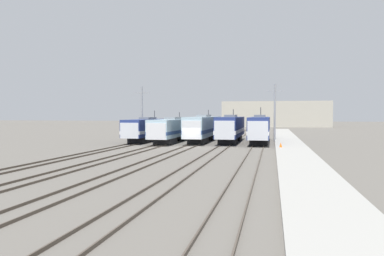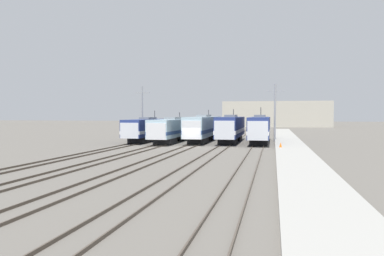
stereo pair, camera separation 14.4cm
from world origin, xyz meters
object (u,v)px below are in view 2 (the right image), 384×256
at_px(locomotive_center, 203,128).
at_px(catenary_tower_left, 142,112).
at_px(catenary_tower_right, 275,111).
at_px(traffic_cone, 281,145).
at_px(locomotive_center_left, 172,129).
at_px(locomotive_center_right, 231,128).
at_px(locomotive_far_left, 147,129).
at_px(locomotive_far_right, 260,129).

relative_size(locomotive_center, catenary_tower_left, 2.10).
bearing_deg(catenary_tower_right, catenary_tower_left, 180.00).
bearing_deg(traffic_cone, locomotive_center_left, 150.39).
xyz_separation_m(locomotive_center_left, catenary_tower_left, (-6.85, 5.09, 2.81)).
distance_m(locomotive_center_left, locomotive_center, 5.10).
distance_m(locomotive_center_right, traffic_cone, 13.05).
bearing_deg(catenary_tower_right, locomotive_center_right, -151.16).
bearing_deg(locomotive_center, locomotive_far_left, -170.05).
distance_m(locomotive_center, locomotive_far_right, 9.06).
xyz_separation_m(locomotive_far_left, locomotive_center, (8.94, 1.57, 0.19)).
bearing_deg(catenary_tower_left, traffic_cone, -31.80).
bearing_deg(locomotive_far_right, catenary_tower_right, 61.40).
xyz_separation_m(locomotive_center_right, locomotive_far_right, (4.47, -0.41, -0.01)).
bearing_deg(catenary_tower_right, locomotive_center, -166.64).
xyz_separation_m(locomotive_far_left, locomotive_far_right, (17.89, 0.12, 0.18)).
height_order(locomotive_center_left, traffic_cone, locomotive_center_left).
relative_size(locomotive_far_right, traffic_cone, 27.13).
relative_size(locomotive_center_right, locomotive_far_right, 0.96).
xyz_separation_m(locomotive_center_right, catenary_tower_left, (-15.80, 3.69, 2.64)).
bearing_deg(locomotive_center_right, locomotive_center, 166.93).
bearing_deg(traffic_cone, locomotive_far_left, 154.01).
height_order(locomotive_center_right, catenary_tower_left, catenary_tower_left).
bearing_deg(locomotive_center_left, locomotive_far_right, 4.21).
distance_m(catenary_tower_left, traffic_cone, 27.57).
xyz_separation_m(locomotive_far_left, traffic_cone, (20.77, -10.13, -1.41)).
bearing_deg(locomotive_center_left, locomotive_far_left, 169.04).
distance_m(locomotive_center_left, catenary_tower_left, 8.99).
relative_size(locomotive_far_left, catenary_tower_right, 1.75).
relative_size(locomotive_far_left, traffic_cone, 25.56).
relative_size(locomotive_center_right, catenary_tower_left, 1.78).
relative_size(locomotive_center_left, locomotive_center_right, 1.10).
distance_m(locomotive_center, locomotive_center_right, 4.59).
height_order(locomotive_center, catenary_tower_left, catenary_tower_left).
bearing_deg(locomotive_center_right, traffic_cone, -55.39).
relative_size(locomotive_center_left, locomotive_far_right, 1.06).
xyz_separation_m(locomotive_center_right, traffic_cone, (7.36, -10.66, -1.59)).
distance_m(locomotive_far_left, catenary_tower_left, 5.61).
height_order(locomotive_center_left, locomotive_center_right, locomotive_center_right).
bearing_deg(locomotive_far_left, locomotive_center_left, -10.96).
xyz_separation_m(locomotive_center_left, locomotive_center, (4.47, 2.44, 0.18)).
relative_size(locomotive_far_left, locomotive_center_left, 0.89).
height_order(locomotive_center_left, locomotive_center, locomotive_center).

